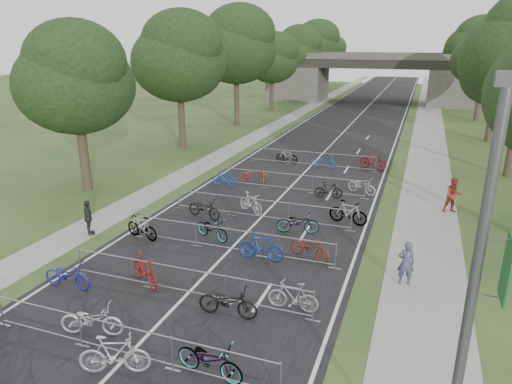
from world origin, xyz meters
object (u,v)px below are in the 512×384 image
pedestrian_b (453,196)px  pedestrian_c (88,218)px  overpass_bridge (374,78)px  pedestrian_a (406,263)px  lamppost (471,315)px

pedestrian_b → pedestrian_c: bearing=-168.7°
pedestrian_c → pedestrian_b: bearing=-108.1°
pedestrian_c → overpass_bridge: bearing=-54.4°
overpass_bridge → pedestrian_c: (-6.80, -54.56, -2.70)m
pedestrian_a → pedestrian_c: size_ratio=1.01×
lamppost → pedestrian_b: (0.87, 17.40, -3.35)m
lamppost → pedestrian_a: bearing=97.2°
lamppost → pedestrian_a: size_ratio=4.83×
lamppost → pedestrian_a: 9.43m
pedestrian_a → pedestrian_c: 14.04m
overpass_bridge → pedestrian_b: (9.20, -45.60, -2.60)m
pedestrian_c → lamppost: bearing=-166.5°
overpass_bridge → pedestrian_c: overpass_bridge is taller
pedestrian_b → lamppost: bearing=-110.9°
pedestrian_b → pedestrian_a: bearing=-120.8°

